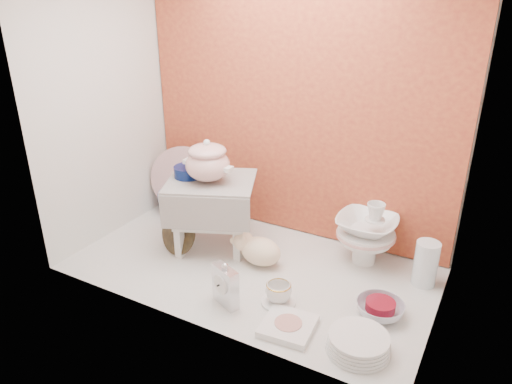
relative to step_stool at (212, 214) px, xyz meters
The scene contains 17 objects.
ground 0.36m from the step_stool, 17.90° to the right, with size 1.80×1.80×0.00m, color silver.
niche_shell 0.79m from the step_stool, 16.57° to the left, with size 1.86×1.03×1.53m.
step_stool is the anchor object (origin of this frame).
soup_tureen 0.31m from the step_stool, 90.40° to the right, with size 0.27×0.27×0.23m, color white, non-canonical shape.
cobalt_bowl 0.26m from the step_stool, behind, with size 0.15×0.15×0.06m, color #0A184B.
floral_platter 0.47m from the step_stool, 145.07° to the left, with size 0.44×0.05×0.44m, color white, non-canonical shape.
blue_white_vase 0.51m from the step_stool, 148.75° to the left, with size 0.27×0.27×0.28m, color white.
lacquer_tray 0.20m from the step_stool, 133.29° to the right, with size 0.25×0.11×0.24m, color black, non-canonical shape.
mantel_clock 0.54m from the step_stool, 50.31° to the right, with size 0.14×0.05×0.21m, color silver.
plush_pig 0.34m from the step_stool, ahead, with size 0.27×0.19×0.16m, color beige.
teacup_saucer 0.65m from the step_stool, 27.91° to the right, with size 0.16×0.16×0.01m, color white.
gold_rim_teacup 0.63m from the step_stool, 27.91° to the right, with size 0.12×0.12×0.09m, color white.
lattice_dish 0.81m from the step_stool, 32.98° to the right, with size 0.21×0.21×0.03m, color white.
dinner_plate_stack 1.06m from the step_stool, 23.25° to the right, with size 0.26×0.26×0.07m, color white.
crystal_bowl 1.00m from the step_stool, ahead, with size 0.21×0.21×0.07m, color silver.
clear_glass_vase 1.11m from the step_stool, ahead, with size 0.11×0.11×0.23m, color silver.
porcelain_tower 0.81m from the step_stool, 17.47° to the left, with size 0.30×0.30×0.35m, color white, non-canonical shape.
Camera 1 is at (1.03, -1.81, 1.34)m, focal length 33.52 mm.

